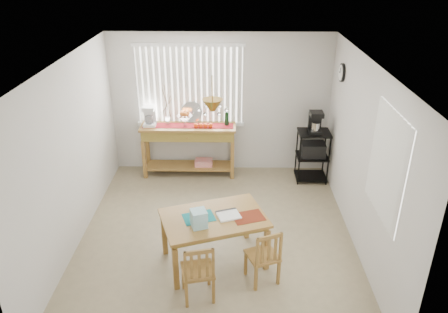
{
  "coord_description": "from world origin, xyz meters",
  "views": [
    {
      "loc": [
        0.21,
        -5.37,
        3.89
      ],
      "look_at": [
        0.1,
        0.55,
        1.05
      ],
      "focal_mm": 35.0,
      "sensor_mm": 36.0,
      "label": 1
    }
  ],
  "objects_px": {
    "sideboard": "(189,138)",
    "cart_items": "(315,122)",
    "dining_table": "(214,222)",
    "chair_left": "(198,272)",
    "wire_cart": "(313,151)",
    "chair_right": "(264,256)"
  },
  "relations": [
    {
      "from": "cart_items",
      "to": "chair_right",
      "type": "distance_m",
      "value": 3.06
    },
    {
      "from": "dining_table",
      "to": "cart_items",
      "type": "bearing_deg",
      "value": 54.62
    },
    {
      "from": "sideboard",
      "to": "cart_items",
      "type": "bearing_deg",
      "value": -4.67
    },
    {
      "from": "sideboard",
      "to": "dining_table",
      "type": "distance_m",
      "value": 2.62
    },
    {
      "from": "cart_items",
      "to": "chair_right",
      "type": "height_order",
      "value": "cart_items"
    },
    {
      "from": "dining_table",
      "to": "chair_right",
      "type": "bearing_deg",
      "value": -31.57
    },
    {
      "from": "cart_items",
      "to": "chair_left",
      "type": "bearing_deg",
      "value": -120.99
    },
    {
      "from": "dining_table",
      "to": "chair_left",
      "type": "bearing_deg",
      "value": -103.0
    },
    {
      "from": "sideboard",
      "to": "cart_items",
      "type": "relative_size",
      "value": 4.42
    },
    {
      "from": "wire_cart",
      "to": "cart_items",
      "type": "distance_m",
      "value": 0.56
    },
    {
      "from": "cart_items",
      "to": "dining_table",
      "type": "height_order",
      "value": "cart_items"
    },
    {
      "from": "chair_right",
      "to": "dining_table",
      "type": "bearing_deg",
      "value": 148.43
    },
    {
      "from": "sideboard",
      "to": "wire_cart",
      "type": "height_order",
      "value": "sideboard"
    },
    {
      "from": "dining_table",
      "to": "sideboard",
      "type": "bearing_deg",
      "value": 102.24
    },
    {
      "from": "chair_left",
      "to": "sideboard",
      "type": "bearing_deg",
      "value": 96.86
    },
    {
      "from": "dining_table",
      "to": "chair_right",
      "type": "distance_m",
      "value": 0.79
    },
    {
      "from": "cart_items",
      "to": "chair_left",
      "type": "height_order",
      "value": "cart_items"
    },
    {
      "from": "wire_cart",
      "to": "dining_table",
      "type": "height_order",
      "value": "wire_cart"
    },
    {
      "from": "sideboard",
      "to": "wire_cart",
      "type": "distance_m",
      "value": 2.26
    },
    {
      "from": "sideboard",
      "to": "cart_items",
      "type": "xyz_separation_m",
      "value": [
        2.25,
        -0.18,
        0.4
      ]
    },
    {
      "from": "dining_table",
      "to": "chair_right",
      "type": "relative_size",
      "value": 1.93
    },
    {
      "from": "wire_cart",
      "to": "chair_left",
      "type": "xyz_separation_m",
      "value": [
        -1.85,
        -3.08,
        -0.17
      ]
    }
  ]
}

